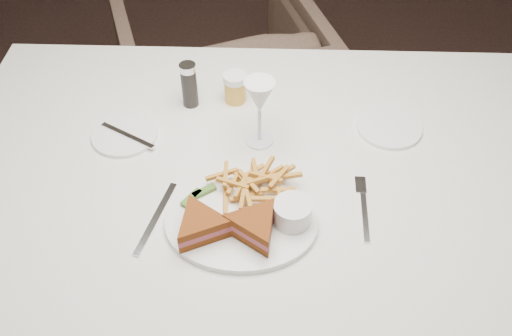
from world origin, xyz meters
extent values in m
cube|color=silver|center=(0.30, 0.27, 0.38)|extent=(1.54, 1.09, 0.75)
imported|color=#4A382D|center=(0.20, 1.16, 0.37)|extent=(0.85, 0.82, 0.73)
ellipsoid|color=white|center=(0.26, 0.10, 0.76)|extent=(0.34, 0.28, 0.01)
cube|color=silver|center=(0.08, 0.13, 0.75)|extent=(0.08, 0.20, 0.00)
cylinder|color=white|center=(-0.02, 0.39, 0.76)|extent=(0.16, 0.16, 0.01)
cylinder|color=white|center=(0.63, 0.38, 0.76)|extent=(0.16, 0.16, 0.01)
cylinder|color=black|center=(0.14, 0.51, 0.81)|extent=(0.04, 0.04, 0.12)
cylinder|color=gold|center=(0.26, 0.52, 0.79)|extent=(0.06, 0.06, 0.08)
cube|color=#3F6423|center=(0.18, 0.18, 0.77)|extent=(0.06, 0.04, 0.01)
cube|color=#3F6423|center=(0.15, 0.16, 0.77)|extent=(0.05, 0.05, 0.01)
cylinder|color=white|center=(0.36, 0.09, 0.79)|extent=(0.08, 0.08, 0.05)
camera|label=1|loc=(0.25, -0.65, 1.69)|focal=40.00mm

